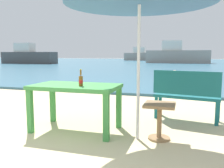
% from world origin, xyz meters
% --- Properties ---
extents(sea_water, '(120.00, 50.00, 0.08)m').
position_xyz_m(sea_water, '(0.00, 30.00, 0.04)').
color(sea_water, '#386B84').
rests_on(sea_water, ground_plane).
extents(picnic_table_green, '(1.40, 0.80, 0.76)m').
position_xyz_m(picnic_table_green, '(-0.35, 1.54, 0.65)').
color(picnic_table_green, '#3D8C42').
rests_on(picnic_table_green, ground_plane).
extents(beer_bottle_amber, '(0.07, 0.07, 0.26)m').
position_xyz_m(beer_bottle_amber, '(-0.20, 1.42, 0.85)').
color(beer_bottle_amber, brown).
rests_on(beer_bottle_amber, picnic_table_green).
extents(side_table_wood, '(0.44, 0.44, 0.54)m').
position_xyz_m(side_table_wood, '(1.02, 1.51, 0.35)').
color(side_table_wood, olive).
rests_on(side_table_wood, ground_plane).
extents(bench_teal_center, '(1.25, 0.57, 0.95)m').
position_xyz_m(bench_teal_center, '(1.39, 2.65, 0.54)').
color(bench_teal_center, '#196066').
rests_on(bench_teal_center, ground_plane).
extents(swimmer_person, '(0.34, 0.34, 0.41)m').
position_xyz_m(swimmer_person, '(0.89, 9.74, 0.24)').
color(swimmer_person, tan).
rests_on(swimmer_person, sea_water).
extents(boat_sailboat, '(6.79, 1.85, 2.47)m').
position_xyz_m(boat_sailboat, '(-16.95, 22.88, 0.97)').
color(boat_sailboat, '#4C4C4C').
rests_on(boat_sailboat, sea_water).
extents(boat_tanker, '(7.82, 2.13, 2.84)m').
position_xyz_m(boat_tanker, '(0.27, 29.88, 1.10)').
color(boat_tanker, gray).
rests_on(boat_tanker, sea_water).
extents(boat_cargo_ship, '(6.46, 1.76, 2.35)m').
position_xyz_m(boat_cargo_ship, '(-6.13, 40.68, 0.92)').
color(boat_cargo_ship, gray).
rests_on(boat_cargo_ship, sea_water).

